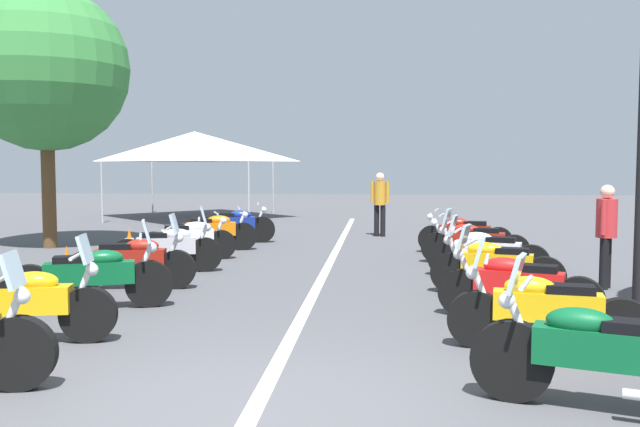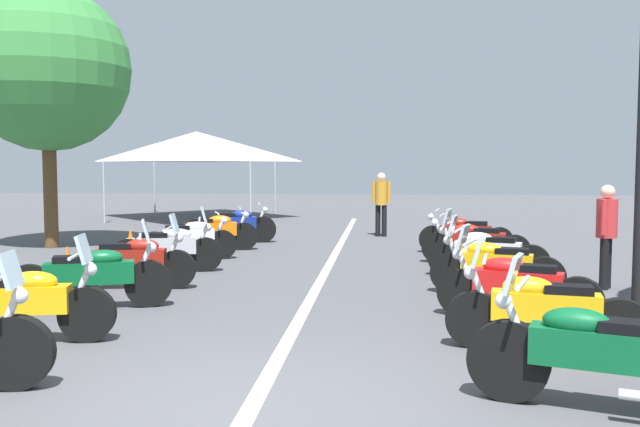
{
  "view_description": "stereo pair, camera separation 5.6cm",
  "coord_description": "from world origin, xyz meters",
  "px_view_note": "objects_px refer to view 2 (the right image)",
  "views": [
    {
      "loc": [
        -5.07,
        -1.0,
        1.96
      ],
      "look_at": [
        6.07,
        0.0,
        1.15
      ],
      "focal_mm": 37.64,
      "sensor_mm": 36.0,
      "label": 1
    },
    {
      "loc": [
        -5.07,
        -1.05,
        1.96
      ],
      "look_at": [
        6.07,
        0.0,
        1.15
      ],
      "focal_mm": 37.64,
      "sensor_mm": 36.0,
      "label": 2
    }
  ],
  "objects_px": {
    "motorcycle_left_row_2": "(92,275)",
    "bystander_0": "(607,228)",
    "bystander_1": "(381,199)",
    "event_tent": "(197,147)",
    "motorcycle_right_row_3": "(495,265)",
    "traffic_cone_2": "(68,264)",
    "motorcycle_left_row_3": "(133,260)",
    "motorcycle_left_row_1": "(20,302)",
    "motorcycle_left_row_7": "(236,224)",
    "motorcycle_left_row_5": "(190,239)",
    "motorcycle_right_row_0": "(596,354)",
    "roadside_tree_1": "(47,69)",
    "motorcycle_right_row_1": "(542,309)",
    "motorcycle_right_row_6": "(465,234)",
    "motorcycle_left_row_4": "(169,247)",
    "motorcycle_right_row_4": "(486,252)",
    "motorcycle_right_row_5": "(474,242)",
    "motorcycle_left_row_6": "(213,231)",
    "motorcycle_right_row_2": "(515,285)"
  },
  "relations": [
    {
      "from": "motorcycle_left_row_3",
      "to": "motorcycle_left_row_2",
      "type": "bearing_deg",
      "value": -98.75
    },
    {
      "from": "motorcycle_left_row_2",
      "to": "bystander_0",
      "type": "bearing_deg",
      "value": -3.13
    },
    {
      "from": "motorcycle_left_row_3",
      "to": "motorcycle_right_row_5",
      "type": "distance_m",
      "value": 6.57
    },
    {
      "from": "motorcycle_left_row_4",
      "to": "motorcycle_right_row_0",
      "type": "height_order",
      "value": "motorcycle_right_row_0"
    },
    {
      "from": "bystander_1",
      "to": "event_tent",
      "type": "distance_m",
      "value": 9.15
    },
    {
      "from": "motorcycle_left_row_4",
      "to": "traffic_cone_2",
      "type": "relative_size",
      "value": 3.23
    },
    {
      "from": "motorcycle_left_row_3",
      "to": "roadside_tree_1",
      "type": "relative_size",
      "value": 0.33
    },
    {
      "from": "traffic_cone_2",
      "to": "motorcycle_right_row_3",
      "type": "bearing_deg",
      "value": -94.79
    },
    {
      "from": "motorcycle_left_row_2",
      "to": "motorcycle_right_row_5",
      "type": "height_order",
      "value": "motorcycle_left_row_2"
    },
    {
      "from": "motorcycle_right_row_3",
      "to": "event_tent",
      "type": "distance_m",
      "value": 16.69
    },
    {
      "from": "motorcycle_right_row_1",
      "to": "motorcycle_right_row_4",
      "type": "height_order",
      "value": "motorcycle_right_row_4"
    },
    {
      "from": "bystander_1",
      "to": "event_tent",
      "type": "xyz_separation_m",
      "value": [
        5.88,
        6.83,
        1.62
      ]
    },
    {
      "from": "motorcycle_left_row_2",
      "to": "motorcycle_right_row_5",
      "type": "bearing_deg",
      "value": 19.69
    },
    {
      "from": "bystander_0",
      "to": "motorcycle_right_row_6",
      "type": "bearing_deg",
      "value": 142.9
    },
    {
      "from": "traffic_cone_2",
      "to": "motorcycle_right_row_4",
      "type": "bearing_deg",
      "value": -82.21
    },
    {
      "from": "motorcycle_right_row_4",
      "to": "motorcycle_right_row_6",
      "type": "bearing_deg",
      "value": -73.31
    },
    {
      "from": "motorcycle_right_row_6",
      "to": "motorcycle_right_row_4",
      "type": "bearing_deg",
      "value": 100.39
    },
    {
      "from": "motorcycle_left_row_4",
      "to": "motorcycle_right_row_4",
      "type": "relative_size",
      "value": 0.98
    },
    {
      "from": "motorcycle_left_row_1",
      "to": "motorcycle_left_row_7",
      "type": "distance_m",
      "value": 9.72
    },
    {
      "from": "motorcycle_left_row_3",
      "to": "traffic_cone_2",
      "type": "distance_m",
      "value": 1.49
    },
    {
      "from": "bystander_0",
      "to": "motorcycle_left_row_2",
      "type": "bearing_deg",
      "value": -133.09
    },
    {
      "from": "motorcycle_left_row_5",
      "to": "event_tent",
      "type": "height_order",
      "value": "event_tent"
    },
    {
      "from": "motorcycle_right_row_4",
      "to": "bystander_1",
      "type": "bearing_deg",
      "value": -57.61
    },
    {
      "from": "motorcycle_right_row_0",
      "to": "motorcycle_left_row_5",
      "type": "bearing_deg",
      "value": -35.93
    },
    {
      "from": "motorcycle_left_row_1",
      "to": "motorcycle_right_row_1",
      "type": "xyz_separation_m",
      "value": [
        0.18,
        -5.62,
        -0.0
      ]
    },
    {
      "from": "motorcycle_right_row_1",
      "to": "motorcycle_right_row_3",
      "type": "distance_m",
      "value": 3.09
    },
    {
      "from": "motorcycle_right_row_5",
      "to": "motorcycle_right_row_2",
      "type": "bearing_deg",
      "value": 101.33
    },
    {
      "from": "motorcycle_left_row_3",
      "to": "motorcycle_right_row_3",
      "type": "distance_m",
      "value": 5.61
    },
    {
      "from": "motorcycle_left_row_2",
      "to": "motorcycle_left_row_5",
      "type": "relative_size",
      "value": 1.1
    },
    {
      "from": "motorcycle_left_row_1",
      "to": "motorcycle_left_row_4",
      "type": "relative_size",
      "value": 1.06
    },
    {
      "from": "motorcycle_left_row_1",
      "to": "motorcycle_right_row_4",
      "type": "relative_size",
      "value": 1.04
    },
    {
      "from": "motorcycle_left_row_1",
      "to": "motorcycle_right_row_0",
      "type": "height_order",
      "value": "motorcycle_right_row_0"
    },
    {
      "from": "roadside_tree_1",
      "to": "bystander_0",
      "type": "bearing_deg",
      "value": -110.68
    },
    {
      "from": "motorcycle_left_row_4",
      "to": "motorcycle_right_row_3",
      "type": "xyz_separation_m",
      "value": [
        -1.69,
        -5.58,
        -0.0
      ]
    },
    {
      "from": "motorcycle_right_row_3",
      "to": "traffic_cone_2",
      "type": "bearing_deg",
      "value": 9.99
    },
    {
      "from": "motorcycle_left_row_3",
      "to": "motorcycle_right_row_1",
      "type": "bearing_deg",
      "value": -38.14
    },
    {
      "from": "motorcycle_left_row_3",
      "to": "motorcycle_right_row_1",
      "type": "relative_size",
      "value": 0.99
    },
    {
      "from": "motorcycle_right_row_5",
      "to": "roadside_tree_1",
      "type": "xyz_separation_m",
      "value": [
        1.8,
        9.66,
        3.75
      ]
    },
    {
      "from": "motorcycle_right_row_6",
      "to": "motorcycle_left_row_1",
      "type": "bearing_deg",
      "value": 65.38
    },
    {
      "from": "motorcycle_left_row_3",
      "to": "motorcycle_right_row_5",
      "type": "height_order",
      "value": "motorcycle_left_row_3"
    },
    {
      "from": "traffic_cone_2",
      "to": "bystander_1",
      "type": "relative_size",
      "value": 0.35
    },
    {
      "from": "motorcycle_left_row_3",
      "to": "motorcycle_right_row_1",
      "type": "height_order",
      "value": "same"
    },
    {
      "from": "motorcycle_left_row_5",
      "to": "bystander_0",
      "type": "xyz_separation_m",
      "value": [
        -2.55,
        -7.5,
        0.52
      ]
    },
    {
      "from": "motorcycle_right_row_4",
      "to": "bystander_0",
      "type": "distance_m",
      "value": 1.99
    },
    {
      "from": "motorcycle_left_row_2",
      "to": "motorcycle_left_row_6",
      "type": "xyz_separation_m",
      "value": [
        6.35,
        -0.03,
        -0.01
      ]
    },
    {
      "from": "motorcycle_left_row_6",
      "to": "roadside_tree_1",
      "type": "relative_size",
      "value": 0.33
    },
    {
      "from": "motorcycle_right_row_6",
      "to": "motorcycle_right_row_2",
      "type": "bearing_deg",
      "value": 99.6
    },
    {
      "from": "motorcycle_right_row_1",
      "to": "motorcycle_right_row_6",
      "type": "xyz_separation_m",
      "value": [
        7.91,
        -0.14,
        -0.01
      ]
    },
    {
      "from": "event_tent",
      "to": "roadside_tree_1",
      "type": "bearing_deg",
      "value": 173.9
    },
    {
      "from": "roadside_tree_1",
      "to": "motorcycle_right_row_0",
      "type": "bearing_deg",
      "value": -135.88
    }
  ]
}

